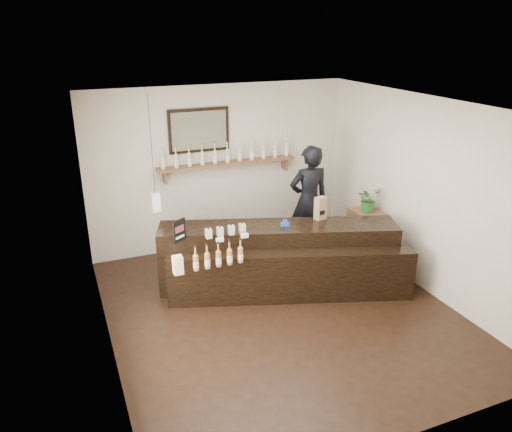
% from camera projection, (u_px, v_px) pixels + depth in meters
% --- Properties ---
extents(ground, '(5.00, 5.00, 0.00)m').
position_uv_depth(ground, '(280.00, 311.00, 6.88)').
color(ground, black).
rests_on(ground, ground).
extents(room_shell, '(5.00, 5.00, 5.00)m').
position_uv_depth(room_shell, '(282.00, 194.00, 6.27)').
color(room_shell, beige).
rests_on(room_shell, ground).
extents(back_wall_decor, '(2.66, 0.96, 1.69)m').
position_uv_depth(back_wall_decor, '(213.00, 150.00, 8.24)').
color(back_wall_decor, brown).
rests_on(back_wall_decor, ground).
extents(counter, '(3.49, 2.02, 1.13)m').
position_uv_depth(counter, '(281.00, 261.00, 7.31)').
color(counter, black).
rests_on(counter, ground).
extents(promo_sign, '(0.20, 0.13, 0.31)m').
position_uv_depth(promo_sign, '(179.00, 231.00, 6.65)').
color(promo_sign, black).
rests_on(promo_sign, counter).
extents(paper_bag, '(0.18, 0.15, 0.34)m').
position_uv_depth(paper_bag, '(320.00, 208.00, 7.41)').
color(paper_bag, olive).
rests_on(paper_bag, counter).
extents(tape_dispenser, '(0.13, 0.08, 0.10)m').
position_uv_depth(tape_dispenser, '(285.00, 224.00, 7.19)').
color(tape_dispenser, '#1744A4').
rests_on(tape_dispenser, counter).
extents(side_cabinet, '(0.43, 0.59, 0.86)m').
position_uv_depth(side_cabinet, '(366.00, 236.00, 8.25)').
color(side_cabinet, brown).
rests_on(side_cabinet, ground).
extents(potted_plant, '(0.40, 0.36, 0.42)m').
position_uv_depth(potted_plant, '(369.00, 199.00, 8.02)').
color(potted_plant, '#2D6B2A').
rests_on(potted_plant, side_cabinet).
extents(shopkeeper, '(0.80, 0.55, 2.13)m').
position_uv_depth(shopkeeper, '(309.00, 194.00, 8.27)').
color(shopkeeper, black).
rests_on(shopkeeper, ground).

